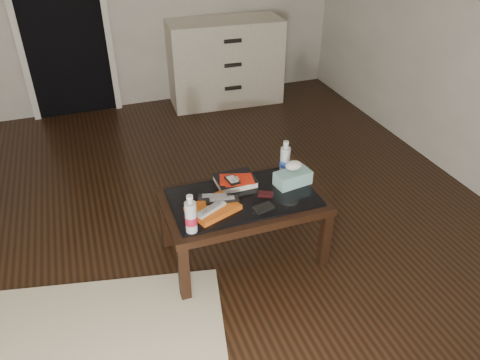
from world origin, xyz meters
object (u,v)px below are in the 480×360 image
object	(u,v)px
coffee_table	(243,205)
dresser	(225,62)
tissue_box	(293,178)
textbook	(235,181)
water_bottle_right	(285,157)
water_bottle_left	(191,214)

from	to	relation	value
coffee_table	dresser	xyz separation A→B (m)	(0.69, 2.48, 0.05)
coffee_table	tissue_box	bearing A→B (deg)	4.55
textbook	water_bottle_right	bearing A→B (deg)	1.82
textbook	water_bottle_right	distance (m)	0.37
dresser	water_bottle_right	bearing A→B (deg)	-95.20
water_bottle_left	water_bottle_right	world-z (taller)	same
coffee_table	textbook	distance (m)	0.18
textbook	tissue_box	size ratio (longest dim) A/B	1.09
water_bottle_left	tissue_box	xyz separation A→B (m)	(0.73, 0.25, -0.07)
water_bottle_right	coffee_table	bearing A→B (deg)	-154.43
coffee_table	textbook	size ratio (longest dim) A/B	4.00
coffee_table	water_bottle_right	size ratio (longest dim) A/B	4.20
textbook	coffee_table	bearing A→B (deg)	-90.81
water_bottle_left	water_bottle_right	distance (m)	0.84
textbook	tissue_box	distance (m)	0.37
water_bottle_left	coffee_table	bearing A→B (deg)	29.47
coffee_table	dresser	size ratio (longest dim) A/B	0.82
textbook	water_bottle_right	size ratio (longest dim) A/B	1.05
textbook	tissue_box	world-z (taller)	tissue_box
coffee_table	dresser	bearing A→B (deg)	74.42
water_bottle_right	tissue_box	size ratio (longest dim) A/B	1.03
coffee_table	water_bottle_left	bearing A→B (deg)	-150.53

